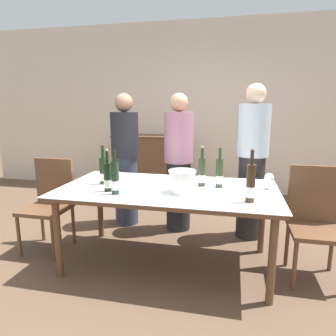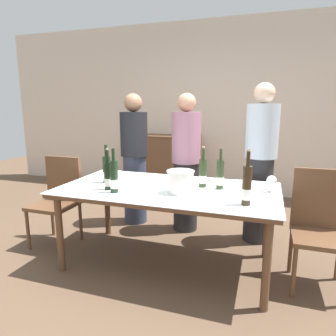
% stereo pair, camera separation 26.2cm
% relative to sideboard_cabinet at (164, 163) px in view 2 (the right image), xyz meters
% --- Properties ---
extents(ground_plane, '(12.00, 12.00, 0.00)m').
position_rel_sideboard_cabinet_xyz_m(ground_plane, '(0.84, -2.32, -0.48)').
color(ground_plane, brown).
extents(back_wall, '(8.00, 0.10, 2.80)m').
position_rel_sideboard_cabinet_xyz_m(back_wall, '(0.84, 0.29, 0.92)').
color(back_wall, beige).
rests_on(back_wall, ground_plane).
extents(sideboard_cabinet, '(1.20, 0.46, 0.97)m').
position_rel_sideboard_cabinet_xyz_m(sideboard_cabinet, '(0.00, 0.00, 0.00)').
color(sideboard_cabinet, brown).
rests_on(sideboard_cabinet, ground_plane).
extents(dining_table, '(1.91, 1.02, 0.73)m').
position_rel_sideboard_cabinet_xyz_m(dining_table, '(0.84, -2.32, 0.18)').
color(dining_table, brown).
rests_on(dining_table, ground_plane).
extents(ice_bucket, '(0.23, 0.23, 0.19)m').
position_rel_sideboard_cabinet_xyz_m(ice_bucket, '(0.99, -2.43, 0.35)').
color(ice_bucket, white).
rests_on(ice_bucket, dining_table).
extents(wine_bottle_0, '(0.08, 0.08, 0.36)m').
position_rel_sideboard_cabinet_xyz_m(wine_bottle_0, '(0.23, -2.31, 0.37)').
color(wine_bottle_0, black).
rests_on(wine_bottle_0, dining_table).
extents(wine_bottle_1, '(0.07, 0.07, 0.41)m').
position_rel_sideboard_cabinet_xyz_m(wine_bottle_1, '(1.53, -2.58, 0.39)').
color(wine_bottle_1, '#332314').
rests_on(wine_bottle_1, dining_table).
extents(wine_bottle_2, '(0.06, 0.06, 0.35)m').
position_rel_sideboard_cabinet_xyz_m(wine_bottle_2, '(1.29, -2.21, 0.37)').
color(wine_bottle_2, '#28381E').
rests_on(wine_bottle_2, dining_table).
extents(wine_bottle_3, '(0.07, 0.07, 0.37)m').
position_rel_sideboard_cabinet_xyz_m(wine_bottle_3, '(0.46, -2.60, 0.38)').
color(wine_bottle_3, black).
rests_on(wine_bottle_3, dining_table).
extents(wine_bottle_4, '(0.07, 0.07, 0.36)m').
position_rel_sideboard_cabinet_xyz_m(wine_bottle_4, '(0.37, -2.53, 0.37)').
color(wine_bottle_4, black).
rests_on(wine_bottle_4, dining_table).
extents(wine_bottle_5, '(0.07, 0.07, 0.37)m').
position_rel_sideboard_cabinet_xyz_m(wine_bottle_5, '(1.13, -2.19, 0.37)').
color(wine_bottle_5, '#28381E').
rests_on(wine_bottle_5, dining_table).
extents(wine_glass_0, '(0.08, 0.08, 0.14)m').
position_rel_sideboard_cabinet_xyz_m(wine_glass_0, '(0.40, -2.40, 0.34)').
color(wine_glass_0, white).
rests_on(wine_glass_0, dining_table).
extents(wine_glass_1, '(0.09, 0.09, 0.15)m').
position_rel_sideboard_cabinet_xyz_m(wine_glass_1, '(0.17, -2.08, 0.35)').
color(wine_glass_1, white).
rests_on(wine_glass_1, dining_table).
extents(wine_glass_2, '(0.08, 0.08, 0.14)m').
position_rel_sideboard_cabinet_xyz_m(wine_glass_2, '(1.71, -2.17, 0.34)').
color(wine_glass_2, white).
rests_on(wine_glass_2, dining_table).
extents(chair_left_end, '(0.42, 0.42, 0.92)m').
position_rel_sideboard_cabinet_xyz_m(chair_left_end, '(-0.41, -2.23, 0.04)').
color(chair_left_end, brown).
rests_on(chair_left_end, ground_plane).
extents(chair_right_end, '(0.42, 0.42, 0.95)m').
position_rel_sideboard_cabinet_xyz_m(chair_right_end, '(2.10, -2.23, 0.05)').
color(chair_right_end, brown).
rests_on(chair_right_end, ground_plane).
extents(person_host, '(0.33, 0.33, 1.59)m').
position_rel_sideboard_cabinet_xyz_m(person_host, '(0.12, -1.45, 0.31)').
color(person_host, '#383F56').
rests_on(person_host, ground_plane).
extents(person_guest_left, '(0.33, 0.33, 1.59)m').
position_rel_sideboard_cabinet_xyz_m(person_guest_left, '(0.79, -1.49, 0.31)').
color(person_guest_left, '#262628').
rests_on(person_guest_left, ground_plane).
extents(person_guest_right, '(0.33, 0.33, 1.68)m').
position_rel_sideboard_cabinet_xyz_m(person_guest_right, '(1.60, -1.54, 0.36)').
color(person_guest_right, '#262628').
rests_on(person_guest_right, ground_plane).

